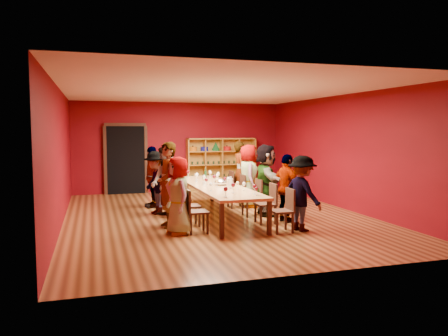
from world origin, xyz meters
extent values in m
cube|color=#5A3117|center=(0.00, 0.00, -0.01)|extent=(7.10, 9.10, 0.02)
cube|color=#5B040C|center=(0.00, 4.51, 1.50)|extent=(7.10, 0.02, 3.00)
cube|color=#5B040C|center=(0.00, -4.51, 1.50)|extent=(7.10, 0.02, 3.00)
cube|color=#5B040C|center=(-3.51, 0.00, 1.50)|extent=(0.02, 9.10, 3.00)
cube|color=#5B040C|center=(3.51, 0.00, 1.50)|extent=(0.02, 9.10, 3.00)
cube|color=white|center=(0.00, 0.00, 3.01)|extent=(7.10, 9.10, 0.02)
cube|color=tan|center=(0.00, 0.00, 0.72)|extent=(1.10, 4.50, 0.06)
cube|color=black|center=(-0.49, -2.17, 0.34)|extent=(0.08, 0.08, 0.69)
cube|color=black|center=(-0.49, 2.17, 0.34)|extent=(0.08, 0.08, 0.69)
cube|color=black|center=(0.49, -2.17, 0.34)|extent=(0.08, 0.08, 0.69)
cube|color=black|center=(0.49, 2.17, 0.34)|extent=(0.08, 0.08, 0.69)
cube|color=black|center=(-1.80, 4.44, 1.10)|extent=(1.20, 0.14, 2.20)
cube|color=black|center=(-1.80, 4.37, 2.25)|extent=(1.32, 0.06, 0.10)
cube|color=black|center=(-2.45, 4.37, 1.10)|extent=(0.10, 0.06, 2.20)
cube|color=black|center=(-1.15, 4.37, 1.10)|extent=(0.10, 0.06, 2.20)
cube|color=#B77F29|center=(0.22, 4.28, 0.90)|extent=(0.04, 0.40, 1.80)
cube|color=#B77F29|center=(2.58, 4.28, 0.90)|extent=(0.04, 0.40, 1.80)
cube|color=#B77F29|center=(1.40, 4.28, 1.78)|extent=(2.40, 0.40, 0.04)
cube|color=#B77F29|center=(1.40, 4.28, 0.02)|extent=(2.40, 0.40, 0.04)
cube|color=#B77F29|center=(1.40, 4.47, 0.90)|extent=(2.40, 0.02, 1.80)
cube|color=#B77F29|center=(1.40, 4.28, 0.45)|extent=(2.36, 0.38, 0.03)
cube|color=#B77F29|center=(1.40, 4.28, 0.90)|extent=(2.36, 0.38, 0.03)
cube|color=#B77F29|center=(1.40, 4.28, 1.35)|extent=(2.36, 0.38, 0.03)
cube|color=#B77F29|center=(0.80, 4.28, 0.90)|extent=(0.03, 0.38, 1.76)
cube|color=#B77F29|center=(1.40, 4.28, 0.90)|extent=(0.03, 0.38, 1.76)
cube|color=#B77F29|center=(2.00, 4.28, 0.90)|extent=(0.03, 0.38, 1.76)
cylinder|color=orange|center=(0.40, 4.28, 1.44)|extent=(0.26, 0.26, 0.15)
sphere|color=black|center=(0.40, 4.28, 1.53)|extent=(0.05, 0.05, 0.05)
cylinder|color=navy|center=(0.80, 4.28, 1.44)|extent=(0.26, 0.26, 0.15)
sphere|color=black|center=(0.80, 4.28, 1.53)|extent=(0.05, 0.05, 0.05)
cylinder|color=#18602A|center=(1.20, 4.28, 1.41)|extent=(0.26, 0.26, 0.08)
cone|color=#18602A|center=(1.20, 4.28, 1.56)|extent=(0.24, 0.24, 0.22)
cylinder|color=red|center=(1.60, 4.28, 1.44)|extent=(0.26, 0.26, 0.15)
sphere|color=black|center=(1.60, 4.28, 1.53)|extent=(0.05, 0.05, 0.05)
cylinder|color=orange|center=(2.00, 4.28, 1.44)|extent=(0.26, 0.26, 0.15)
sphere|color=black|center=(2.00, 4.28, 1.53)|extent=(0.05, 0.05, 0.05)
cylinder|color=orange|center=(2.40, 4.28, 1.44)|extent=(0.26, 0.26, 0.15)
sphere|color=black|center=(2.40, 4.28, 1.53)|extent=(0.05, 0.05, 0.05)
cylinder|color=#1C3220|center=(0.38, 4.28, 0.52)|extent=(0.07, 0.07, 0.10)
cylinder|color=#1C3220|center=(0.56, 4.28, 0.52)|extent=(0.07, 0.07, 0.10)
cylinder|color=#1C3220|center=(0.75, 4.28, 0.52)|extent=(0.07, 0.07, 0.10)
cylinder|color=#1C3220|center=(0.93, 4.28, 0.52)|extent=(0.07, 0.07, 0.10)
cylinder|color=#1C3220|center=(1.12, 4.28, 0.52)|extent=(0.07, 0.07, 0.10)
cylinder|color=#1C3220|center=(1.30, 4.28, 0.52)|extent=(0.07, 0.07, 0.10)
cylinder|color=#1C3220|center=(1.49, 4.28, 0.52)|extent=(0.07, 0.07, 0.10)
cylinder|color=#1C3220|center=(1.67, 4.28, 0.52)|extent=(0.07, 0.07, 0.10)
cylinder|color=#1C3220|center=(1.86, 4.28, 0.52)|extent=(0.07, 0.07, 0.10)
cylinder|color=#1C3220|center=(2.04, 4.28, 0.52)|extent=(0.07, 0.07, 0.10)
cylinder|color=#1C3220|center=(2.23, 4.28, 0.52)|extent=(0.07, 0.07, 0.10)
cylinder|color=#1C3220|center=(2.42, 4.28, 0.52)|extent=(0.07, 0.07, 0.10)
cylinder|color=#1C3220|center=(0.38, 4.28, 0.97)|extent=(0.07, 0.07, 0.10)
cylinder|color=#1C3220|center=(0.56, 4.28, 0.97)|extent=(0.07, 0.07, 0.10)
cylinder|color=#1C3220|center=(0.75, 4.28, 0.97)|extent=(0.07, 0.07, 0.10)
cylinder|color=#1C3220|center=(0.93, 4.28, 0.97)|extent=(0.07, 0.07, 0.10)
cylinder|color=#1C3220|center=(1.12, 4.28, 0.97)|extent=(0.07, 0.07, 0.10)
cylinder|color=#1C3220|center=(1.30, 4.28, 0.97)|extent=(0.07, 0.07, 0.10)
cylinder|color=#1C3220|center=(1.49, 4.28, 0.97)|extent=(0.07, 0.07, 0.10)
cylinder|color=#1C3220|center=(1.67, 4.28, 0.97)|extent=(0.07, 0.07, 0.10)
cylinder|color=#1C3220|center=(1.86, 4.28, 0.97)|extent=(0.07, 0.07, 0.10)
cylinder|color=#1C3220|center=(2.04, 4.28, 0.97)|extent=(0.07, 0.07, 0.10)
cylinder|color=#1C3220|center=(2.23, 4.28, 0.97)|extent=(0.07, 0.07, 0.10)
cylinder|color=#1C3220|center=(2.42, 4.28, 0.97)|extent=(0.07, 0.07, 0.10)
cube|color=black|center=(-0.83, -1.57, 0.43)|extent=(0.42, 0.42, 0.04)
cube|color=black|center=(-1.02, -1.57, 0.67)|extent=(0.04, 0.40, 0.44)
cube|color=black|center=(-1.00, -1.74, 0.21)|extent=(0.04, 0.04, 0.41)
cube|color=black|center=(-0.66, -1.74, 0.21)|extent=(0.04, 0.04, 0.41)
cube|color=black|center=(-1.00, -1.40, 0.21)|extent=(0.04, 0.04, 0.41)
cube|color=black|center=(-0.66, -1.40, 0.21)|extent=(0.04, 0.04, 0.41)
imported|color=silver|center=(-1.21, -1.57, 0.78)|extent=(0.54, 0.82, 1.55)
cube|color=black|center=(-0.83, -0.87, 0.43)|extent=(0.42, 0.42, 0.04)
cube|color=black|center=(-1.02, -0.87, 0.67)|extent=(0.04, 0.40, 0.44)
cube|color=black|center=(-1.00, -1.04, 0.21)|extent=(0.04, 0.04, 0.41)
cube|color=black|center=(-0.66, -1.04, 0.21)|extent=(0.04, 0.04, 0.41)
cube|color=black|center=(-1.00, -0.70, 0.21)|extent=(0.04, 0.04, 0.41)
cube|color=black|center=(-0.66, -0.70, 0.21)|extent=(0.04, 0.04, 0.41)
imported|color=#121A33|center=(-1.31, -0.87, 0.91)|extent=(0.58, 0.73, 1.83)
cube|color=black|center=(-0.83, 0.09, 0.43)|extent=(0.42, 0.42, 0.04)
cube|color=black|center=(-1.02, 0.09, 0.67)|extent=(0.04, 0.40, 0.44)
cube|color=black|center=(-1.00, -0.08, 0.21)|extent=(0.04, 0.04, 0.41)
cube|color=black|center=(-0.66, -0.08, 0.21)|extent=(0.04, 0.04, 0.41)
cube|color=black|center=(-1.00, 0.26, 0.21)|extent=(0.04, 0.04, 0.41)
cube|color=black|center=(-0.66, 0.26, 0.21)|extent=(0.04, 0.04, 0.41)
imported|color=silver|center=(-1.19, 0.09, 0.86)|extent=(0.67, 0.93, 1.72)
cube|color=black|center=(-0.83, 0.69, 0.43)|extent=(0.42, 0.42, 0.04)
cube|color=black|center=(-1.02, 0.69, 0.67)|extent=(0.04, 0.40, 0.44)
cube|color=black|center=(-1.00, 0.52, 0.21)|extent=(0.04, 0.04, 0.41)
cube|color=black|center=(-0.66, 0.52, 0.21)|extent=(0.04, 0.04, 0.41)
cube|color=black|center=(-1.00, 0.86, 0.21)|extent=(0.04, 0.04, 0.41)
cube|color=black|center=(-0.66, 0.86, 0.21)|extent=(0.04, 0.04, 0.41)
imported|color=#D38D93|center=(-1.35, 0.69, 0.78)|extent=(0.65, 1.08, 1.56)
cube|color=black|center=(-0.83, 1.64, 0.43)|extent=(0.42, 0.42, 0.04)
cube|color=black|center=(-1.02, 1.64, 0.67)|extent=(0.04, 0.40, 0.44)
cube|color=black|center=(-1.00, 1.47, 0.21)|extent=(0.04, 0.04, 0.41)
cube|color=black|center=(-0.66, 1.47, 0.21)|extent=(0.04, 0.04, 0.41)
cube|color=black|center=(-1.00, 1.81, 0.21)|extent=(0.04, 0.04, 0.41)
cube|color=black|center=(-0.66, 1.81, 0.21)|extent=(0.04, 0.04, 0.41)
imported|color=#5D90C0|center=(-1.31, 1.64, 0.82)|extent=(0.54, 1.01, 1.64)
cube|color=black|center=(0.83, -2.00, 0.43)|extent=(0.42, 0.42, 0.04)
cube|color=black|center=(1.02, -2.00, 0.67)|extent=(0.04, 0.40, 0.44)
cube|color=black|center=(0.66, -2.17, 0.21)|extent=(0.04, 0.04, 0.41)
cube|color=black|center=(1.00, -2.17, 0.21)|extent=(0.04, 0.04, 0.41)
cube|color=black|center=(0.66, -1.83, 0.21)|extent=(0.04, 0.04, 0.41)
cube|color=black|center=(1.00, -1.83, 0.21)|extent=(0.04, 0.04, 0.41)
imported|color=#C28290|center=(1.29, -2.00, 0.78)|extent=(0.67, 1.08, 1.56)
cube|color=black|center=(0.83, -1.13, 0.43)|extent=(0.42, 0.42, 0.04)
cube|color=black|center=(1.02, -1.13, 0.67)|extent=(0.04, 0.40, 0.44)
cube|color=black|center=(0.66, -1.30, 0.21)|extent=(0.04, 0.04, 0.41)
cube|color=black|center=(1.00, -1.30, 0.21)|extent=(0.04, 0.04, 0.41)
cube|color=black|center=(0.66, -0.96, 0.21)|extent=(0.04, 0.04, 0.41)
cube|color=black|center=(1.00, -0.96, 0.21)|extent=(0.04, 0.04, 0.41)
imported|color=pink|center=(1.35, -1.13, 0.77)|extent=(0.63, 0.98, 1.54)
cube|color=black|center=(0.83, -0.25, 0.43)|extent=(0.42, 0.42, 0.04)
cube|color=black|center=(1.02, -0.25, 0.67)|extent=(0.04, 0.40, 0.44)
cube|color=black|center=(0.66, -0.42, 0.21)|extent=(0.04, 0.04, 0.41)
cube|color=black|center=(1.00, -0.42, 0.21)|extent=(0.04, 0.04, 0.41)
cube|color=black|center=(0.66, -0.08, 0.21)|extent=(0.04, 0.04, 0.41)
cube|color=black|center=(1.00, -0.08, 0.21)|extent=(0.04, 0.04, 0.41)
imported|color=#151B3C|center=(1.20, -0.25, 0.87)|extent=(0.67, 1.66, 1.74)
cube|color=black|center=(0.83, 0.94, 0.43)|extent=(0.42, 0.42, 0.04)
cube|color=black|center=(1.02, 0.94, 0.67)|extent=(0.04, 0.40, 0.44)
cube|color=black|center=(0.66, 0.77, 0.21)|extent=(0.04, 0.04, 0.41)
cube|color=black|center=(1.00, 0.77, 0.21)|extent=(0.04, 0.04, 0.41)
cube|color=black|center=(0.66, 1.11, 0.21)|extent=(0.04, 0.04, 0.41)
cube|color=black|center=(1.00, 1.11, 0.21)|extent=(0.04, 0.04, 0.41)
imported|color=pink|center=(1.18, 0.94, 0.84)|extent=(0.61, 0.90, 1.69)
cube|color=black|center=(0.83, 1.95, 0.43)|extent=(0.42, 0.42, 0.04)
cube|color=black|center=(1.02, 1.95, 0.67)|extent=(0.04, 0.40, 0.44)
cube|color=black|center=(0.66, 1.78, 0.21)|extent=(0.04, 0.04, 0.41)
cube|color=black|center=(1.00, 1.78, 0.21)|extent=(0.04, 0.04, 0.41)
cube|color=black|center=(0.66, 2.12, 0.21)|extent=(0.04, 0.04, 0.41)
cube|color=black|center=(1.00, 2.12, 0.21)|extent=(0.04, 0.04, 0.41)
imported|color=#4B4B50|center=(1.29, 1.95, 0.87)|extent=(0.57, 0.71, 1.74)
cylinder|color=white|center=(-0.37, -0.93, 0.75)|extent=(0.06, 0.06, 0.01)
cylinder|color=white|center=(-0.37, -0.93, 0.81)|extent=(0.01, 0.01, 0.10)
ellipsoid|color=white|center=(-0.37, -0.93, 0.89)|extent=(0.07, 0.07, 0.09)
cylinder|color=white|center=(-0.30, -1.77, 0.75)|extent=(0.06, 0.06, 0.01)
cylinder|color=white|center=(-0.30, -1.77, 0.81)|extent=(0.01, 0.01, 0.10)
ellipsoid|color=#D5C485|center=(-0.30, -1.77, 0.89)|extent=(0.07, 0.07, 0.08)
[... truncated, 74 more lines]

